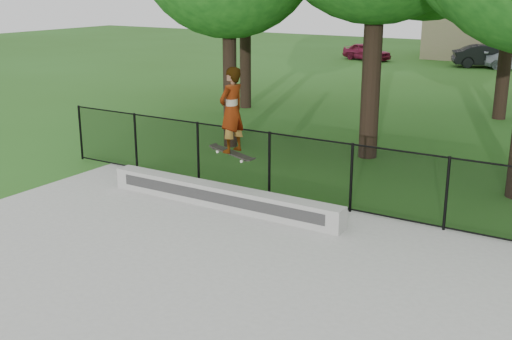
{
  "coord_description": "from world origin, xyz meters",
  "views": [
    {
      "loc": [
        5.09,
        -6.06,
        4.73
      ],
      "look_at": [
        -1.3,
        4.2,
        1.2
      ],
      "focal_mm": 45.0,
      "sensor_mm": 36.0,
      "label": 1
    }
  ],
  "objects_px": {
    "car_a": "(367,52)",
    "skater_airborne": "(232,112)",
    "grind_ledge": "(222,196)",
    "car_b": "(488,56)"
  },
  "relations": [
    {
      "from": "grind_ledge",
      "to": "skater_airborne",
      "type": "height_order",
      "value": "skater_airborne"
    },
    {
      "from": "grind_ledge",
      "to": "skater_airborne",
      "type": "relative_size",
      "value": 2.96
    },
    {
      "from": "grind_ledge",
      "to": "skater_airborne",
      "type": "bearing_deg",
      "value": -9.49
    },
    {
      "from": "grind_ledge",
      "to": "car_b",
      "type": "xyz_separation_m",
      "value": [
        -0.85,
        28.31,
        0.35
      ]
    },
    {
      "from": "grind_ledge",
      "to": "skater_airborne",
      "type": "distance_m",
      "value": 1.94
    },
    {
      "from": "car_a",
      "to": "skater_airborne",
      "type": "distance_m",
      "value": 29.4
    },
    {
      "from": "car_a",
      "to": "skater_airborne",
      "type": "xyz_separation_m",
      "value": [
        8.56,
        -28.07,
        1.66
      ]
    },
    {
      "from": "car_a",
      "to": "skater_airborne",
      "type": "bearing_deg",
      "value": -148.61
    },
    {
      "from": "car_b",
      "to": "skater_airborne",
      "type": "bearing_deg",
      "value": 159.14
    },
    {
      "from": "car_a",
      "to": "car_b",
      "type": "relative_size",
      "value": 0.89
    }
  ]
}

